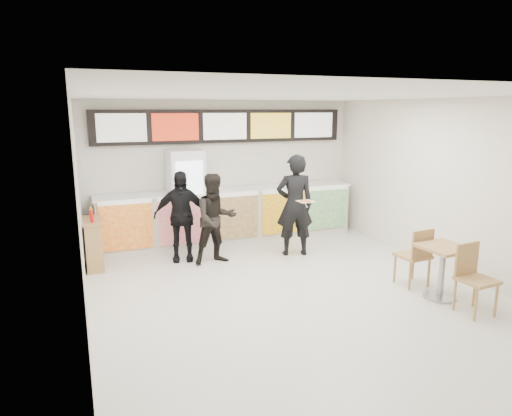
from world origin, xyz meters
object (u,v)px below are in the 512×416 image
condiment_ledge (94,243)px  customer_left (216,219)px  drinks_fridge (187,198)px  customer_mid (181,216)px  customer_main (295,205)px  cafe_table (443,262)px  service_counter (230,215)px

condiment_ledge → customer_left: bearing=-14.4°
drinks_fridge → condiment_ledge: bearing=-158.1°
customer_mid → customer_main: bearing=0.5°
drinks_fridge → customer_left: 1.33m
cafe_table → condiment_ledge: 5.87m
service_counter → drinks_fridge: drinks_fridge is taller
drinks_fridge → customer_left: bearing=-79.8°
service_counter → customer_main: bearing=-57.5°
service_counter → condiment_ledge: bearing=-165.3°
service_counter → condiment_ledge: 2.92m
condiment_ledge → customer_main: bearing=-9.6°
customer_main → service_counter: bearing=-42.8°
customer_main → condiment_ledge: bearing=5.2°
customer_main → customer_mid: size_ratio=1.16×
service_counter → cafe_table: size_ratio=3.29×
condiment_ledge → cafe_table: bearing=-34.9°
drinks_fridge → cafe_table: (2.93, -4.12, -0.43)m
customer_left → cafe_table: bearing=-51.4°
cafe_table → drinks_fridge: bearing=120.9°
customer_mid → condiment_ledge: size_ratio=1.61×
drinks_fridge → customer_left: size_ratio=1.19×
service_counter → condiment_ledge: (-2.82, -0.74, -0.12)m
customer_main → customer_mid: customer_main is taller
customer_left → condiment_ledge: size_ratio=1.58×
customer_left → condiment_ledge: bearing=160.5°
service_counter → customer_mid: (-1.26, -0.90, 0.28)m
drinks_fridge → customer_left: (0.23, -1.30, -0.16)m
customer_main → customer_left: 1.58m
drinks_fridge → customer_main: 2.27m
service_counter → customer_main: customer_main is taller
customer_left → condiment_ledge: 2.22m
service_counter → customer_left: customer_left is taller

